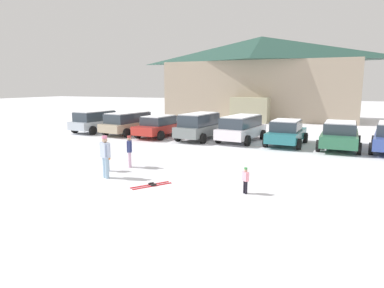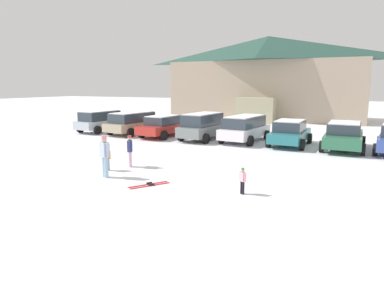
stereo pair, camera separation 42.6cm
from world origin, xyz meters
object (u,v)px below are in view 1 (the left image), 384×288
ski_lodge (260,78)px  skier_child_in_orange_jacket (107,158)px  parked_teal_hatchback (286,132)px  pair_of_skis (151,185)px  parked_beige_suv (128,122)px  skier_teen_in_navy_coat (129,150)px  skier_adult_in_blue_parka (105,154)px  parked_green_coupe (340,135)px  parked_silver_wagon (95,121)px  skier_child_in_pink_snowsuit (246,179)px  parked_white_suv (241,128)px  parked_grey_wagon (200,126)px  parked_red_sedan (160,126)px

ski_lodge → skier_child_in_orange_jacket: (-0.73, -25.91, -3.85)m
ski_lodge → parked_teal_hatchback: bearing=-72.2°
skier_child_in_orange_jacket → pair_of_skis: 3.05m
parked_beige_suv → pair_of_skis: parked_beige_suv is taller
skier_teen_in_navy_coat → skier_adult_in_blue_parka: 1.89m
parked_green_coupe → parked_teal_hatchback: bearing=178.8°
skier_teen_in_navy_coat → skier_child_in_orange_jacket: skier_teen_in_navy_coat is taller
parked_silver_wagon → parked_green_coupe: 17.40m
parked_silver_wagon → skier_child_in_pink_snowsuit: bearing=-35.4°
parked_silver_wagon → skier_adult_in_blue_parka: bearing=-49.5°
parked_beige_suv → skier_adult_in_blue_parka: (6.09, -10.68, 0.06)m
parked_silver_wagon → parked_white_suv: size_ratio=0.88×
parked_silver_wagon → skier_child_in_pink_snowsuit: size_ratio=4.69×
parked_grey_wagon → skier_adult_in_blue_parka: bearing=-88.6°
parked_beige_suv → parked_white_suv: parked_white_suv is taller
parked_green_coupe → pair_of_skis: bearing=-120.2°
parked_teal_hatchback → parked_beige_suv: bearing=178.9°
parked_green_coupe → pair_of_skis: 12.29m
parked_white_suv → pair_of_skis: size_ratio=3.30×
parked_white_suv → skier_child_in_orange_jacket: size_ratio=4.83×
parked_silver_wagon → skier_child_in_orange_jacket: parked_silver_wagon is taller
skier_adult_in_blue_parka → parked_grey_wagon: bearing=91.4°
parked_grey_wagon → parked_green_coupe: 8.57m
skier_adult_in_blue_parka → pair_of_skis: skier_adult_in_blue_parka is taller
skier_child_in_orange_jacket → parked_white_suv: bearing=72.4°
parked_beige_suv → parked_green_coupe: (14.41, -0.28, -0.08)m
parked_grey_wagon → parked_white_suv: bearing=8.9°
skier_teen_in_navy_coat → skier_child_in_pink_snowsuit: 5.89m
skier_child_in_orange_jacket → parked_grey_wagon: bearing=87.7°
parked_beige_suv → parked_grey_wagon: size_ratio=1.09×
ski_lodge → parked_white_suv: bearing=-81.6°
parked_red_sedan → skier_child_in_pink_snowsuit: 13.48m
parked_beige_suv → parked_red_sedan: (2.78, -0.24, -0.11)m
parked_silver_wagon → parked_grey_wagon: (8.83, -0.31, 0.06)m
skier_child_in_pink_snowsuit → parked_white_suv: bearing=106.0°
pair_of_skis → parked_white_suv: bearing=88.3°
parked_teal_hatchback → parked_grey_wagon: bearing=-178.5°
skier_adult_in_blue_parka → pair_of_skis: (2.16, -0.21, -0.92)m
parked_silver_wagon → skier_teen_in_navy_coat: 12.49m
parked_silver_wagon → skier_adult_in_blue_parka: 13.97m
skier_child_in_orange_jacket → pair_of_skis: (2.78, -1.13, -0.54)m
parked_white_suv → pair_of_skis: parked_white_suv is taller
parked_grey_wagon → skier_adult_in_blue_parka: (0.25, -10.31, -0.00)m
parked_teal_hatchback → skier_child_in_pink_snowsuit: (0.15, -10.21, -0.28)m
parked_white_suv → parked_green_coupe: size_ratio=1.02×
parked_teal_hatchback → skier_child_in_pink_snowsuit: 10.22m
parked_beige_suv → skier_child_in_pink_snowsuit: bearing=-42.0°
parked_red_sedan → skier_adult_in_blue_parka: skier_adult_in_blue_parka is taller
parked_grey_wagon → skier_teen_in_navy_coat: size_ratio=3.09×
parked_green_coupe → skier_child_in_orange_jacket: (-8.95, -9.47, -0.25)m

